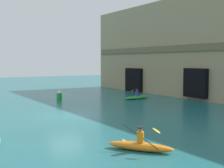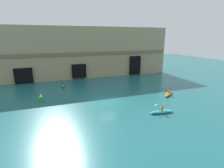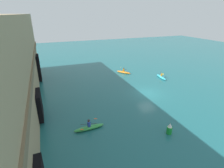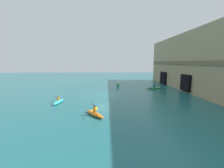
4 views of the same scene
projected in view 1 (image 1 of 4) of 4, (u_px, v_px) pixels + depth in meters
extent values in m
plane|color=#1E6066|center=(66.00, 116.00, 23.85)|extent=(120.00, 120.00, 0.00)
cube|color=brown|center=(204.00, 47.00, 32.29)|extent=(42.57, 0.24, 0.74)
cube|color=black|center=(134.00, 80.00, 42.82)|extent=(3.43, 0.70, 3.19)
cube|color=black|center=(196.00, 83.00, 33.22)|extent=(3.14, 0.70, 3.11)
ellipsoid|color=green|center=(137.00, 98.00, 34.26)|extent=(0.77, 3.34, 0.39)
cylinder|color=#2D47B7|center=(137.00, 93.00, 34.23)|extent=(0.35, 0.35, 0.53)
sphere|color=brown|center=(137.00, 90.00, 34.20)|extent=(0.23, 0.23, 0.23)
cylinder|color=#232328|center=(137.00, 89.00, 34.19)|extent=(0.29, 0.29, 0.06)
cylinder|color=black|center=(137.00, 93.00, 34.22)|extent=(0.63, 1.90, 0.73)
ellipsoid|color=#D84C19|center=(142.00, 95.00, 34.90)|extent=(0.30, 0.47, 0.19)
ellipsoid|color=#D84C19|center=(132.00, 91.00, 33.55)|extent=(0.30, 0.47, 0.19)
ellipsoid|color=orange|center=(140.00, 146.00, 14.62)|extent=(2.94, 2.41, 0.40)
cylinder|color=orange|center=(140.00, 137.00, 14.59)|extent=(0.34, 0.34, 0.51)
sphere|color=#9E704C|center=(140.00, 129.00, 14.56)|extent=(0.22, 0.22, 0.22)
cylinder|color=#232328|center=(140.00, 127.00, 14.56)|extent=(0.27, 0.27, 0.06)
cylinder|color=black|center=(140.00, 136.00, 14.59)|extent=(1.85, 0.69, 0.92)
ellipsoid|color=yellow|center=(125.00, 142.00, 15.15)|extent=(0.46, 0.31, 0.23)
ellipsoid|color=yellow|center=(156.00, 131.00, 14.02)|extent=(0.46, 0.31, 0.23)
cylinder|color=green|center=(59.00, 97.00, 33.43)|extent=(0.55, 0.55, 0.80)
cone|color=white|center=(59.00, 91.00, 33.39)|extent=(0.47, 0.47, 0.43)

